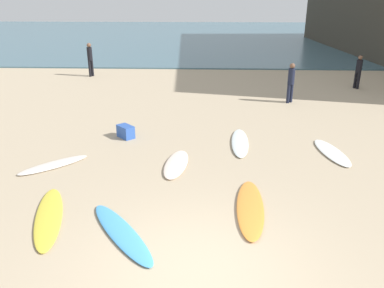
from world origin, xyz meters
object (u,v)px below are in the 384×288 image
object	(u,v)px
beachgoer_mid	(358,70)
beachgoer_far	(291,81)
surfboard_1	(49,217)
beachgoer_near	(90,58)
surfboard_5	(122,233)
surfboard_6	(240,142)
surfboard_2	(54,165)
surfboard_7	(332,152)
surfboard_0	(250,208)
surfboard_4	(176,164)
beach_cooler	(126,132)

from	to	relation	value
beachgoer_mid	beachgoer_far	world-z (taller)	beachgoer_far
surfboard_1	beachgoer_near	xyz separation A→B (m)	(-3.27, 14.77, 1.01)
surfboard_5	surfboard_6	bearing A→B (deg)	25.97
surfboard_5	beachgoer_near	world-z (taller)	beachgoer_near
beachgoer_mid	beachgoer_far	xyz separation A→B (m)	(-3.83, -2.79, 0.05)
surfboard_2	beachgoer_far	distance (m)	10.43
surfboard_5	beachgoer_near	size ratio (longest dim) A/B	1.36
surfboard_2	surfboard_7	distance (m)	8.01
surfboard_0	beachgoer_far	xyz separation A→B (m)	(2.57, 8.99, 0.90)
surfboard_0	surfboard_6	size ratio (longest dim) A/B	1.03
beachgoer_near	surfboard_4	bearing A→B (deg)	52.18
surfboard_7	beachgoer_near	distance (m)	15.07
beachgoer_near	beachgoer_mid	world-z (taller)	beachgoer_near
surfboard_0	surfboard_1	bearing A→B (deg)	-168.87
surfboard_0	surfboard_5	bearing A→B (deg)	-154.12
surfboard_1	beachgoer_mid	size ratio (longest dim) A/B	1.58
beachgoer_near	beachgoer_mid	xyz separation A→B (m)	(13.96, -2.45, -0.15)
surfboard_5	surfboard_7	bearing A→B (deg)	3.18
surfboard_5	surfboard_6	distance (m)	5.72
surfboard_4	beachgoer_near	distance (m)	13.33
beachgoer_mid	beach_cooler	distance (m)	12.48
surfboard_2	beachgoer_mid	bearing A→B (deg)	-93.27
beachgoer_near	beachgoer_far	size ratio (longest dim) A/B	1.09
surfboard_4	surfboard_5	distance (m)	3.41
surfboard_0	beach_cooler	world-z (taller)	beach_cooler
surfboard_2	beachgoer_far	world-z (taller)	beachgoer_far
surfboard_1	surfboard_6	bearing A→B (deg)	-150.95
surfboard_1	surfboard_5	bearing A→B (deg)	145.61
surfboard_4	surfboard_6	size ratio (longest dim) A/B	0.78
surfboard_1	beach_cooler	xyz separation A→B (m)	(0.66, 4.93, 0.17)
surfboard_4	beachgoer_near	xyz separation A→B (m)	(-5.76, 11.98, 1.00)
surfboard_1	surfboard_5	size ratio (longest dim) A/B	1.03
surfboard_4	surfboard_1	bearing A→B (deg)	53.86
surfboard_0	surfboard_5	distance (m)	2.84
surfboard_5	beachgoer_far	size ratio (longest dim) A/B	1.48
surfboard_4	beachgoer_mid	world-z (taller)	beachgoer_mid
surfboard_0	surfboard_4	xyz separation A→B (m)	(-1.81, 2.26, 0.00)
beachgoer_near	surfboard_7	bearing A→B (deg)	69.78
surfboard_0	surfboard_5	world-z (taller)	surfboard_0
beachgoer_far	surfboard_0	bearing A→B (deg)	-147.35
surfboard_5	surfboard_6	world-z (taller)	surfboard_6
surfboard_4	beachgoer_mid	xyz separation A→B (m)	(8.21, 9.53, 0.85)
surfboard_7	beachgoer_far	world-z (taller)	beachgoer_far
surfboard_1	surfboard_2	distance (m)	2.75
surfboard_7	beach_cooler	bearing A→B (deg)	-18.01
surfboard_5	surfboard_7	world-z (taller)	surfboard_5
surfboard_0	surfboard_7	bearing A→B (deg)	54.30
surfboard_4	surfboard_6	world-z (taller)	surfboard_4
surfboard_4	beachgoer_near	bearing A→B (deg)	-58.77
surfboard_1	surfboard_6	distance (m)	6.29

